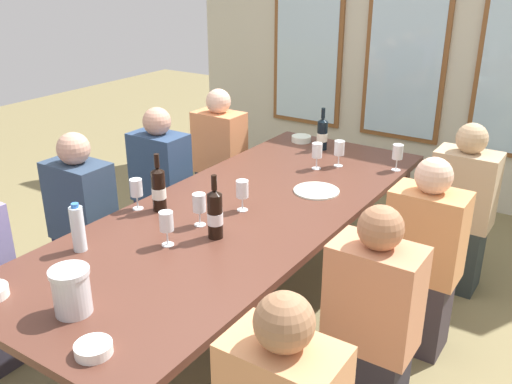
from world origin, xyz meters
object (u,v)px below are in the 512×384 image
Objects in this scene: metal_pitcher at (71,291)px; tasting_bowl_2 at (301,139)px; wine_bottle_0 at (215,214)px; wine_glass_5 at (339,149)px; wine_bottle_1 at (322,134)px; seated_person_4 at (162,190)px; seated_person_6 at (220,162)px; wine_glass_2 at (136,189)px; dining_table at (242,218)px; wine_glass_3 at (242,190)px; wine_glass_0 at (398,153)px; wine_glass_6 at (199,204)px; water_bottle at (78,228)px; seated_person_7 at (461,213)px; seated_person_5 at (423,262)px; wine_glass_4 at (166,223)px; white_plate_0 at (316,191)px; tasting_bowl_0 at (94,349)px; wine_bottle_2 at (159,189)px; wine_glass_1 at (317,151)px; seated_person_2 at (84,226)px; seated_person_3 at (371,329)px.

metal_pitcher is 2.45m from tasting_bowl_2.
wine_bottle_0 reaches higher than wine_glass_5.
wine_glass_5 is at bearing 87.45° from wine_bottle_0.
wine_bottle_1 is 1.21m from seated_person_4.
wine_glass_5 is 1.12m from seated_person_6.
dining_table is at bearing 33.45° from wine_glass_2.
seated_person_4 is (-0.94, 0.36, -0.33)m from wine_glass_3.
wine_bottle_0 is 1.08× the size of wine_bottle_1.
tasting_bowl_2 is at bearing 165.94° from wine_glass_0.
wine_glass_6 is (-0.56, -1.34, 0.00)m from wine_glass_0.
water_bottle is at bearing -134.80° from wine_bottle_0.
seated_person_7 reaches higher than wine_bottle_0.
dining_table is 1.00m from seated_person_5.
dining_table is 2.58× the size of seated_person_7.
wine_bottle_1 is 1.75× the size of wine_glass_4.
wine_glass_6 is at bearing 94.93° from metal_pitcher.
white_plate_0 is 1.04m from wine_glass_4.
tasting_bowl_0 is (0.38, -2.47, -0.09)m from wine_bottle_1.
wine_bottle_2 is 1.44m from seated_person_6.
wine_glass_5 is (0.62, 1.24, 0.00)m from wine_glass_2.
seated_person_7 reaches higher than wine_glass_0.
wine_glass_2 is at bearing -125.32° from wine_glass_0.
wine_bottle_0 is at bearing 100.96° from tasting_bowl_0.
white_plate_0 is at bearing 172.33° from seated_person_5.
tasting_bowl_0 is 2.22m from wine_glass_5.
wine_bottle_1 is (-0.34, 0.73, 0.11)m from white_plate_0.
seated_person_4 reaches higher than wine_glass_5.
water_bottle is 1.38× the size of wine_glass_0.
seated_person_4 reaches higher than tasting_bowl_2.
wine_bottle_1 reaches higher than wine_glass_2.
seated_person_5 is (1.04, -0.83, -0.33)m from wine_bottle_1.
wine_bottle_0 is 1.15m from wine_glass_1.
dining_table is 0.57m from wine_glass_4.
seated_person_5 is (1.85, 0.70, 0.00)m from seated_person_2.
wine_glass_4 is (-0.33, 0.75, 0.10)m from tasting_bowl_0.
wine_bottle_1 is 1.47m from wine_glass_6.
wine_glass_0 is (0.61, -0.12, 0.01)m from wine_bottle_1.
wine_glass_0 is at bearing 64.94° from dining_table.
wine_glass_6 reaches higher than tasting_bowl_0.
wine_glass_0 is (0.86, 1.31, -0.00)m from wine_bottle_2.
wine_bottle_0 is 1.27m from seated_person_4.
wine_glass_4 is at bearing -97.75° from wine_glass_5.
wine_glass_4 is at bearing -42.71° from wine_bottle_2.
seated_person_2 reaches higher than dining_table.
seated_person_5 reaches higher than wine_bottle_1.
wine_bottle_2 is (-0.37, -0.26, 0.18)m from dining_table.
wine_glass_1 is at bearing 68.71° from wine_bottle_2.
seated_person_3 is at bearing -90.00° from seated_person_5.
white_plate_0 is 0.24× the size of seated_person_5.
wine_bottle_1 is at bearing 80.02° from wine_bottle_2.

